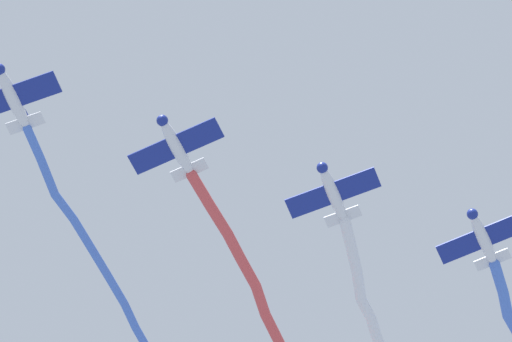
{
  "coord_description": "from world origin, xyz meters",
  "views": [
    {
      "loc": [
        -18.97,
        -22.47,
        7.12
      ],
      "look_at": [
        9.74,
        -8.24,
        78.28
      ],
      "focal_mm": 80.14,
      "sensor_mm": 36.0,
      "label": 1
    }
  ],
  "objects": [
    {
      "name": "airplane_lead",
      "position": [
        -2.37,
        3.74,
        77.91
      ],
      "size": [
        5.05,
        6.73,
        1.67
      ],
      "rotation": [
        0.0,
        0.0,
        3.26
      ],
      "color": "silver"
    },
    {
      "name": "smoke_trail_lead",
      "position": [
        11.31,
        5.08,
        78.74
      ],
      "size": [
        23.29,
        2.32,
        2.44
      ],
      "color": "#4C75DB"
    },
    {
      "name": "airplane_left_wing",
      "position": [
        5.63,
        -4.25,
        78.16
      ],
      "size": [
        4.93,
        6.62,
        1.67
      ],
      "rotation": [
        0.0,
        0.0,
        3.16
      ],
      "color": "silver"
    },
    {
      "name": "smoke_trail_left_wing",
      "position": [
        19.04,
        -4.01,
        77.79
      ],
      "size": [
        22.84,
        2.0,
        1.46
      ],
      "color": "#DB4C4C"
    },
    {
      "name": "airplane_right_wing",
      "position": [
        13.63,
        -12.25,
        78.41
      ],
      "size": [
        5.0,
        6.69,
        1.67
      ],
      "rotation": [
        0.0,
        0.0,
        3.21
      ],
      "color": "silver"
    },
    {
      "name": "smoke_trail_right_wing",
      "position": [
        25.32,
        -10.11,
        80.57
      ],
      "size": [
        19.39,
        5.07,
        5.18
      ],
      "color": "white"
    },
    {
      "name": "airplane_slot",
      "position": [
        21.63,
        -20.24,
        78.66
      ],
      "size": [
        4.92,
        6.62,
        1.67
      ],
      "rotation": [
        0.0,
        0.0,
        3.16
      ],
      "color": "silver"
    }
  ]
}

